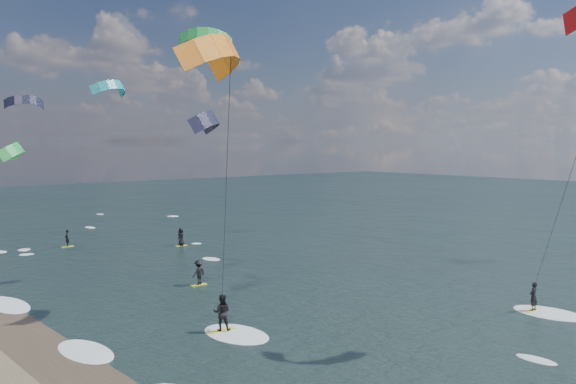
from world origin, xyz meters
TOP-DOWN VIEW (x-y plane):
  - kitesurfer_near_b at (-6.44, 9.22)m, footprint 7.22×9.26m
  - far_kitesurfers at (2.91, 31.39)m, footprint 9.31×21.85m
  - bg_kite_field at (-1.81, 48.16)m, footprint 12.91×73.66m
  - shoreline_surf at (-10.80, 14.75)m, footprint 2.40×79.40m

SIDE VIEW (x-z plane):
  - shoreline_surf at x=-10.80m, z-range -0.06..0.06m
  - far_kitesurfers at x=2.91m, z-range -0.01..1.69m
  - kitesurfer_near_b at x=-6.44m, z-range 2.28..16.45m
  - bg_kite_field at x=-1.81m, z-range 6.86..17.60m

